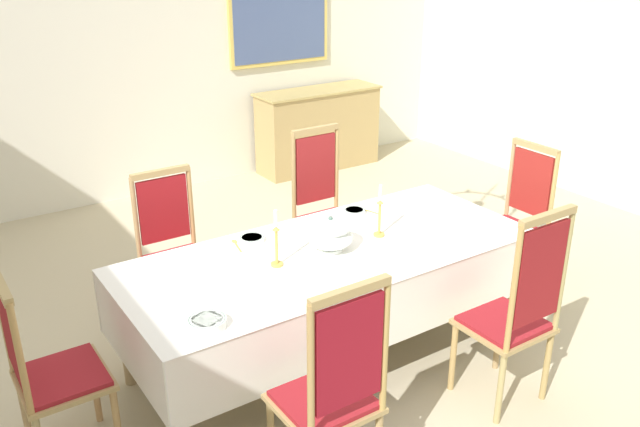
# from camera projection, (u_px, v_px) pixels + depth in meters

# --- Properties ---
(ground) EXTENTS (7.57, 6.59, 0.04)m
(ground) POSITION_uv_depth(u_px,v_px,m) (316.00, 345.00, 4.43)
(ground) COLOR #B9AB8C
(back_wall) EXTENTS (7.57, 0.08, 3.35)m
(back_wall) POSITION_uv_depth(u_px,v_px,m) (121.00, 28.00, 6.34)
(back_wall) COLOR beige
(back_wall) RESTS_ON ground
(dining_table) EXTENTS (2.51, 1.05, 0.74)m
(dining_table) POSITION_uv_depth(u_px,v_px,m) (330.00, 261.00, 4.04)
(dining_table) COLOR tan
(dining_table) RESTS_ON ground
(tablecloth) EXTENTS (2.53, 1.07, 0.40)m
(tablecloth) POSITION_uv_depth(u_px,v_px,m) (330.00, 266.00, 4.05)
(tablecloth) COLOR white
(tablecloth) RESTS_ON dining_table
(chair_south_a) EXTENTS (0.44, 0.42, 1.16)m
(chair_south_a) POSITION_uv_depth(u_px,v_px,m) (333.00, 390.00, 3.04)
(chair_south_a) COLOR tan
(chair_south_a) RESTS_ON ground
(chair_north_a) EXTENTS (0.44, 0.42, 1.07)m
(chair_north_a) POSITION_uv_depth(u_px,v_px,m) (174.00, 248.00, 4.48)
(chair_north_a) COLOR #9E9252
(chair_north_a) RESTS_ON ground
(chair_south_b) EXTENTS (0.44, 0.42, 1.21)m
(chair_south_b) POSITION_uv_depth(u_px,v_px,m) (517.00, 310.00, 3.65)
(chair_south_b) COLOR tan
(chair_south_b) RESTS_ON ground
(chair_north_b) EXTENTS (0.44, 0.42, 1.17)m
(chair_north_b) POSITION_uv_depth(u_px,v_px,m) (324.00, 206.00, 5.09)
(chair_north_b) COLOR #A88056
(chair_north_b) RESTS_ON ground
(chair_head_west) EXTENTS (0.42, 0.44, 1.07)m
(chair_head_west) POSITION_uv_depth(u_px,v_px,m) (47.00, 369.00, 3.24)
(chair_head_west) COLOR #AF8152
(chair_head_west) RESTS_ON ground
(chair_head_east) EXTENTS (0.42, 0.44, 1.11)m
(chair_head_east) POSITION_uv_depth(u_px,v_px,m) (516.00, 218.00, 4.94)
(chair_head_east) COLOR #9F8C53
(chair_head_east) RESTS_ON ground
(soup_tureen) EXTENTS (0.27, 0.27, 0.22)m
(soup_tureen) POSITION_uv_depth(u_px,v_px,m) (331.00, 234.00, 3.97)
(soup_tureen) COLOR white
(soup_tureen) RESTS_ON tablecloth
(candlestick_west) EXTENTS (0.07, 0.07, 0.34)m
(candlestick_west) POSITION_uv_depth(u_px,v_px,m) (276.00, 244.00, 3.77)
(candlestick_west) COLOR gold
(candlestick_west) RESTS_ON tablecloth
(candlestick_east) EXTENTS (0.07, 0.07, 0.34)m
(candlestick_east) POSITION_uv_depth(u_px,v_px,m) (380.00, 216.00, 4.15)
(candlestick_east) COLOR gold
(candlestick_east) RESTS_ON tablecloth
(bowl_near_left) EXTENTS (0.15, 0.15, 0.03)m
(bowl_near_left) POSITION_uv_depth(u_px,v_px,m) (252.00, 239.00, 4.12)
(bowl_near_left) COLOR white
(bowl_near_left) RESTS_ON tablecloth
(bowl_near_right) EXTENTS (0.15, 0.15, 0.03)m
(bowl_near_right) POSITION_uv_depth(u_px,v_px,m) (354.00, 211.00, 4.52)
(bowl_near_right) COLOR white
(bowl_near_right) RESTS_ON tablecloth
(bowl_far_left) EXTENTS (0.19, 0.19, 0.04)m
(bowl_far_left) POSITION_uv_depth(u_px,v_px,m) (207.00, 322.00, 3.22)
(bowl_far_left) COLOR white
(bowl_far_left) RESTS_ON tablecloth
(spoon_primary) EXTENTS (0.05, 0.18, 0.01)m
(spoon_primary) POSITION_uv_depth(u_px,v_px,m) (235.00, 243.00, 4.09)
(spoon_primary) COLOR gold
(spoon_primary) RESTS_ON tablecloth
(spoon_secondary) EXTENTS (0.06, 0.17, 0.01)m
(spoon_secondary) POSITION_uv_depth(u_px,v_px,m) (363.00, 209.00, 4.60)
(spoon_secondary) COLOR gold
(spoon_secondary) RESTS_ON tablecloth
(sideboard) EXTENTS (1.44, 0.48, 0.90)m
(sideboard) POSITION_uv_depth(u_px,v_px,m) (318.00, 129.00, 7.60)
(sideboard) COLOR #A68A54
(sideboard) RESTS_ON ground
(framed_painting) EXTENTS (1.21, 0.05, 1.04)m
(framed_painting) POSITION_uv_depth(u_px,v_px,m) (279.00, 15.00, 7.16)
(framed_painting) COLOR #D1B251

